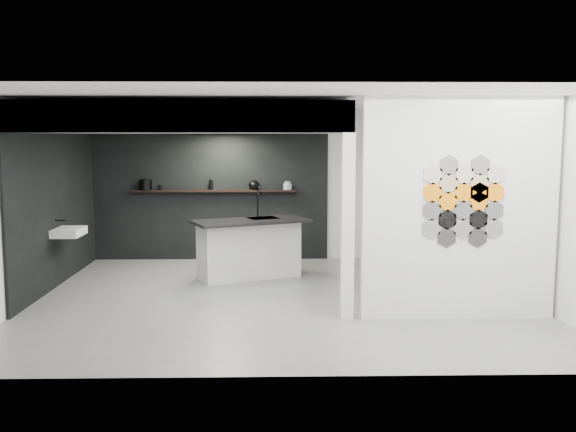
# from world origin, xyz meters

# --- Properties ---
(floor) EXTENTS (7.00, 6.00, 0.01)m
(floor) POSITION_xyz_m (0.00, 0.00, -0.01)
(floor) COLOR slate
(partition_panel) EXTENTS (2.45, 0.15, 2.80)m
(partition_panel) POSITION_xyz_m (2.23, -1.00, 1.40)
(partition_panel) COLOR silver
(partition_panel) RESTS_ON floor
(bay_clad_back) EXTENTS (4.40, 0.04, 2.35)m
(bay_clad_back) POSITION_xyz_m (-1.30, 2.97, 1.18)
(bay_clad_back) COLOR black
(bay_clad_back) RESTS_ON floor
(bay_clad_left) EXTENTS (0.04, 4.00, 2.35)m
(bay_clad_left) POSITION_xyz_m (-3.47, 1.00, 1.18)
(bay_clad_left) COLOR black
(bay_clad_left) RESTS_ON floor
(bulkhead) EXTENTS (4.40, 4.00, 0.40)m
(bulkhead) POSITION_xyz_m (-1.30, 1.00, 2.55)
(bulkhead) COLOR silver
(bulkhead) RESTS_ON corner_column
(corner_column) EXTENTS (0.16, 0.16, 2.35)m
(corner_column) POSITION_xyz_m (0.82, -1.00, 1.18)
(corner_column) COLOR silver
(corner_column) RESTS_ON floor
(fascia_beam) EXTENTS (4.40, 0.16, 0.40)m
(fascia_beam) POSITION_xyz_m (-1.30, -0.92, 2.55)
(fascia_beam) COLOR silver
(fascia_beam) RESTS_ON corner_column
(wall_basin) EXTENTS (0.40, 0.60, 0.12)m
(wall_basin) POSITION_xyz_m (-3.24, 0.80, 0.85)
(wall_basin) COLOR silver
(wall_basin) RESTS_ON bay_clad_left
(display_shelf) EXTENTS (3.00, 0.15, 0.04)m
(display_shelf) POSITION_xyz_m (-1.20, 2.87, 1.30)
(display_shelf) COLOR black
(display_shelf) RESTS_ON bay_clad_back
(kitchen_island) EXTENTS (1.99, 1.48, 1.47)m
(kitchen_island) POSITION_xyz_m (-0.51, 1.36, 0.50)
(kitchen_island) COLOR silver
(kitchen_island) RESTS_ON floor
(stockpot) EXTENTS (0.31, 0.31, 0.19)m
(stockpot) POSITION_xyz_m (-2.46, 2.87, 1.42)
(stockpot) COLOR black
(stockpot) RESTS_ON display_shelf
(kettle) EXTENTS (0.25, 0.25, 0.17)m
(kettle) POSITION_xyz_m (-0.47, 2.87, 1.41)
(kettle) COLOR black
(kettle) RESTS_ON display_shelf
(glass_bowl) EXTENTS (0.17, 0.17, 0.11)m
(glass_bowl) POSITION_xyz_m (0.15, 2.87, 1.38)
(glass_bowl) COLOR gray
(glass_bowl) RESTS_ON display_shelf
(glass_vase) EXTENTS (0.12, 0.12, 0.15)m
(glass_vase) POSITION_xyz_m (0.15, 2.87, 1.40)
(glass_vase) COLOR gray
(glass_vase) RESTS_ON display_shelf
(bottle_dark) EXTENTS (0.09, 0.09, 0.18)m
(bottle_dark) POSITION_xyz_m (-1.27, 2.87, 1.41)
(bottle_dark) COLOR black
(bottle_dark) RESTS_ON display_shelf
(utensil_cup) EXTENTS (0.09, 0.09, 0.09)m
(utensil_cup) POSITION_xyz_m (-2.20, 2.87, 1.36)
(utensil_cup) COLOR black
(utensil_cup) RESTS_ON display_shelf
(hex_tile_cluster) EXTENTS (1.04, 0.02, 1.16)m
(hex_tile_cluster) POSITION_xyz_m (2.26, -1.09, 1.50)
(hex_tile_cluster) COLOR silver
(hex_tile_cluster) RESTS_ON partition_panel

